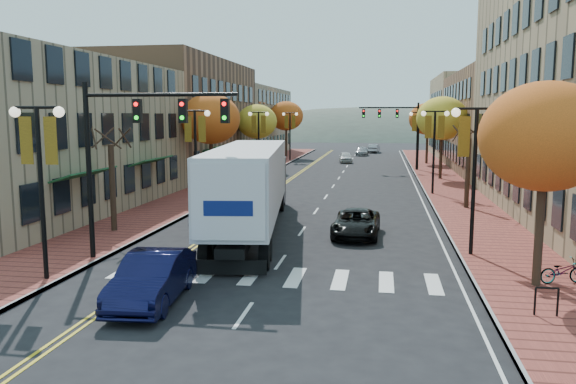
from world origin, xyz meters
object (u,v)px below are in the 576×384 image
at_px(navy_sedan, 152,278).
at_px(black_suv, 356,223).
at_px(bicycle, 563,271).
at_px(semi_truck, 252,182).

xyz_separation_m(navy_sedan, black_suv, (5.75, 10.66, -0.13)).
distance_m(black_suv, bicycle, 10.01).
xyz_separation_m(navy_sedan, bicycle, (12.95, 3.70, -0.20)).
relative_size(navy_sedan, bicycle, 2.91).
relative_size(semi_truck, black_suv, 3.77).
relative_size(navy_sedan, black_suv, 1.02).
distance_m(semi_truck, navy_sedan, 11.07).
bearing_deg(navy_sedan, semi_truck, 81.97).
distance_m(navy_sedan, bicycle, 13.46).
distance_m(semi_truck, bicycle, 14.42).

